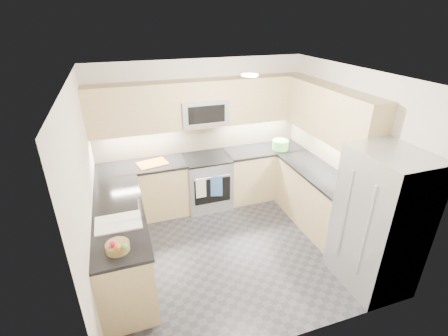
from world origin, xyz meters
TOP-DOWN VIEW (x-y plane):
  - floor at (0.00, 0.00)m, footprint 3.60×3.20m
  - ceiling at (0.00, 0.00)m, footprint 3.60×3.20m
  - wall_back at (0.00, 1.60)m, footprint 3.60×0.02m
  - wall_front at (0.00, -1.60)m, footprint 3.60×0.02m
  - wall_left at (-1.80, 0.00)m, footprint 0.02×3.20m
  - wall_right at (1.80, 0.00)m, footprint 0.02×3.20m
  - base_cab_back_left at (-1.09, 1.30)m, footprint 1.42×0.60m
  - base_cab_back_right at (1.09, 1.30)m, footprint 1.42×0.60m
  - base_cab_right at (1.50, 0.15)m, footprint 0.60×1.70m
  - base_cab_peninsula at (-1.50, 0.00)m, footprint 0.60×2.00m
  - countertop_back_left at (-1.09, 1.30)m, footprint 1.42×0.63m
  - countertop_back_right at (1.09, 1.30)m, footprint 1.42×0.63m
  - countertop_right at (1.50, 0.15)m, footprint 0.63×1.70m
  - countertop_peninsula at (-1.50, 0.00)m, footprint 0.63×2.00m
  - upper_cab_back at (0.00, 1.43)m, footprint 3.60×0.35m
  - upper_cab_right at (1.62, 0.28)m, footprint 0.35×1.95m
  - backsplash_back at (0.00, 1.60)m, footprint 3.60×0.01m
  - backsplash_right at (1.80, 0.45)m, footprint 0.01×2.30m
  - gas_range at (0.00, 1.28)m, footprint 0.76×0.65m
  - range_cooktop at (0.00, 1.28)m, footprint 0.76×0.65m
  - oven_door_glass at (0.00, 0.95)m, footprint 0.62×0.02m
  - oven_handle at (0.00, 0.93)m, footprint 0.60×0.02m
  - microwave at (0.00, 1.40)m, footprint 0.76×0.40m
  - microwave_door at (0.00, 1.20)m, footprint 0.60×0.01m
  - refrigerator at (1.45, -1.15)m, footprint 0.70×0.90m
  - fridge_handle_left at (1.08, -1.33)m, footprint 0.02×0.02m
  - fridge_handle_right at (1.08, -0.97)m, footprint 0.02×0.02m
  - sink_basin at (-1.50, -0.25)m, footprint 0.52×0.38m
  - faucet at (-1.24, -0.25)m, footprint 0.03×0.03m
  - utensil_bowl at (1.35, 1.19)m, footprint 0.32×0.32m
  - cutting_board at (-0.91, 1.28)m, footprint 0.51×0.41m
  - fruit_basket at (-1.52, -0.74)m, footprint 0.30×0.30m
  - fruit_apple at (-1.56, -0.77)m, footprint 0.06×0.06m
  - fruit_pear at (-1.45, -0.85)m, footprint 0.06×0.06m
  - dish_towel_check at (-0.21, 0.91)m, footprint 0.17×0.02m
  - dish_towel_blue at (0.06, 0.91)m, footprint 0.19×0.07m
  - fruit_orange at (-1.52, -0.84)m, footprint 0.07×0.07m

SIDE VIEW (x-z plane):
  - floor at x=0.00m, z-range 0.00..0.00m
  - base_cab_back_left at x=-1.09m, z-range 0.00..0.90m
  - base_cab_back_right at x=1.09m, z-range 0.00..0.90m
  - base_cab_right at x=1.50m, z-range 0.00..0.90m
  - base_cab_peninsula at x=-1.50m, z-range 0.00..0.90m
  - oven_door_glass at x=0.00m, z-range 0.22..0.68m
  - gas_range at x=0.00m, z-range 0.00..0.91m
  - dish_towel_check at x=-0.21m, z-range 0.39..0.71m
  - dish_towel_blue at x=0.06m, z-range 0.37..0.73m
  - oven_handle at x=0.00m, z-range 0.71..0.73m
  - sink_basin at x=-1.50m, z-range 0.80..0.96m
  - refrigerator at x=1.45m, z-range 0.00..1.80m
  - range_cooktop at x=0.00m, z-range 0.90..0.93m
  - countertop_back_left at x=-1.09m, z-range 0.90..0.94m
  - countertop_back_right at x=1.09m, z-range 0.90..0.94m
  - countertop_right at x=1.50m, z-range 0.90..0.94m
  - countertop_peninsula at x=-1.50m, z-range 0.90..0.94m
  - cutting_board at x=-0.91m, z-range 0.94..0.95m
  - fridge_handle_left at x=1.08m, z-range 0.35..1.55m
  - fridge_handle_right at x=1.08m, z-range 0.35..1.55m
  - fruit_basket at x=-1.52m, z-range 0.94..1.03m
  - utensil_bowl at x=1.35m, z-range 0.94..1.10m
  - fruit_orange at x=-1.52m, z-range 1.02..1.09m
  - fruit_apple at x=-1.56m, z-range 1.02..1.09m
  - fruit_pear at x=-1.45m, z-range 1.02..1.09m
  - faucet at x=-1.24m, z-range 0.94..1.22m
  - backsplash_back at x=0.00m, z-range 0.94..1.45m
  - backsplash_right at x=1.80m, z-range 0.94..1.45m
  - wall_back at x=0.00m, z-range 0.00..2.50m
  - wall_front at x=0.00m, z-range 0.00..2.50m
  - wall_left at x=-1.80m, z-range 0.00..2.50m
  - wall_right at x=1.80m, z-range 0.00..2.50m
  - microwave at x=0.00m, z-range 1.50..1.90m
  - microwave_door at x=0.00m, z-range 1.56..1.84m
  - upper_cab_back at x=0.00m, z-range 1.45..2.20m
  - upper_cab_right at x=1.62m, z-range 1.45..2.20m
  - ceiling at x=0.00m, z-range 2.49..2.51m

